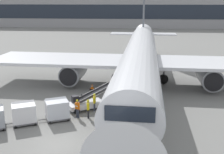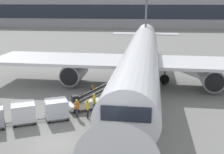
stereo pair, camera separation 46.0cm
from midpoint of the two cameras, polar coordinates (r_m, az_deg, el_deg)
ground_plane at (r=21.99m, az=-10.36°, el=-13.06°), size 600.00×600.00×0.00m
parked_airplane at (r=34.80m, az=6.23°, el=3.95°), size 37.40×48.01×15.68m
belt_loader at (r=27.85m, az=-4.40°, el=-4.80°), size 5.29×3.94×2.62m
baggage_cart_lead at (r=25.77m, az=-10.63°, el=-6.28°), size 2.79×2.32×1.91m
baggage_cart_second at (r=25.64m, az=-16.94°, el=-6.81°), size 2.79×2.32×1.91m
ground_crew_by_loader at (r=25.67m, az=-4.45°, el=-6.14°), size 0.30×0.57×1.74m
ground_crew_by_carts at (r=25.81m, az=-9.98°, el=-6.22°), size 0.41×0.49×1.74m
ground_crew_marshaller at (r=27.21m, az=-3.14°, el=-4.85°), size 0.26×0.57×1.74m
ground_crew_wingwalker at (r=25.85m, az=-6.61°, el=-6.04°), size 0.50×0.40×1.74m
safety_cone_engine_keepout at (r=33.99m, az=-3.50°, el=-1.92°), size 0.58×0.58×0.66m
apron_guidance_line_lead_in at (r=34.84m, az=5.87°, el=-2.09°), size 0.20×110.00×0.01m
terminal_building at (r=116.56m, az=-0.45°, el=13.17°), size 143.90×15.51×12.31m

